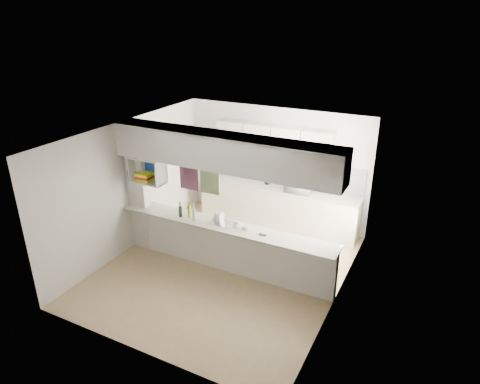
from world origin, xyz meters
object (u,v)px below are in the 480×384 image
Objects in this scene: wine_bottles at (188,212)px; microwave at (299,185)px; dish_rack at (220,219)px; bowl at (299,176)px.

microwave is at bearing 56.53° from wine_bottles.
dish_rack is (-0.76, -2.03, -0.07)m from microwave.
bowl is 2.20m from dish_rack.
bowl is at bearing 67.22° from dish_rack.
bowl reaches higher than dish_rack.
bowl is 0.69× the size of wine_bottles.
bowl reaches higher than wine_bottles.
microwave is 2.17m from dish_rack.
wine_bottles is at bearing -174.91° from dish_rack.
dish_rack is at bearing 7.66° from wine_bottles.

